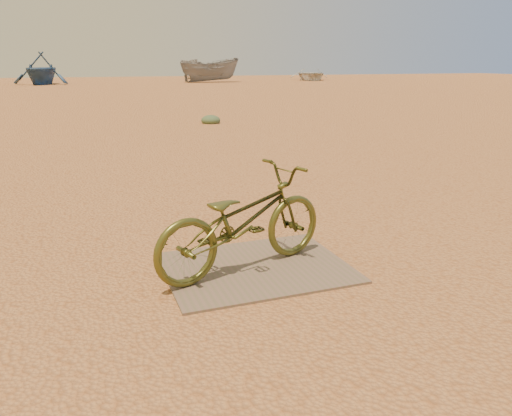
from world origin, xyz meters
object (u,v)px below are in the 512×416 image
object	(u,v)px
bicycle	(243,220)
boat_far_left	(41,68)
plywood_board	(256,267)
boat_mid_right	(210,70)
boat_far_right	(311,74)

from	to	relation	value
bicycle	boat_far_left	world-z (taller)	boat_far_left
plywood_board	boat_mid_right	world-z (taller)	boat_mid_right
boat_far_left	boat_far_right	bearing A→B (deg)	19.12
bicycle	plywood_board	bearing A→B (deg)	-101.58
bicycle	boat_mid_right	bearing A→B (deg)	-31.98
plywood_board	boat_mid_right	bearing A→B (deg)	75.39
boat_mid_right	boat_far_right	world-z (taller)	boat_mid_right
boat_mid_right	boat_far_right	distance (m)	10.69
boat_far_left	boat_far_right	xyz separation A→B (m)	(24.49, 1.02, -0.73)
boat_far_left	boat_far_right	distance (m)	24.53
bicycle	boat_far_left	distance (m)	41.06
boat_mid_right	boat_far_left	bearing A→B (deg)	84.82
plywood_board	boat_mid_right	xyz separation A→B (m)	(10.58, 40.58, 1.04)
boat_mid_right	boat_far_right	bearing A→B (deg)	-86.44
bicycle	boat_mid_right	xyz separation A→B (m)	(10.71, 40.59, 0.58)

